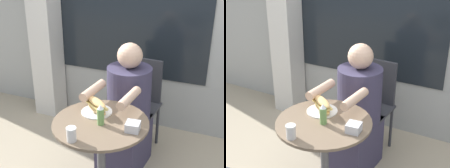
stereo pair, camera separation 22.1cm
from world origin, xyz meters
The scene contains 8 objects.
lattice_pillar centered at (-1.18, 1.13, 1.20)m, with size 0.27×0.27×2.40m.
cafe_table centered at (0.00, 0.00, 0.53)m, with size 0.66×0.66×0.72m.
diner_chair centered at (0.00, 0.88, 0.52)m, with size 0.40×0.40×0.87m.
seated_diner centered at (-0.01, 0.53, 0.48)m, with size 0.40×0.68×1.12m.
sandwich_on_plate centered at (-0.08, 0.11, 0.77)m, with size 0.22×0.22×0.10m.
drink_cup centered at (-0.07, -0.28, 0.77)m, with size 0.06×0.06×0.09m.
napkin_box centered at (0.24, -0.02, 0.75)m, with size 0.10×0.10×0.06m.
condiment_bottle centered at (0.01, -0.03, 0.79)m, with size 0.05×0.05×0.15m.
Camera 2 is at (0.98, -1.57, 1.81)m, focal length 50.00 mm.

